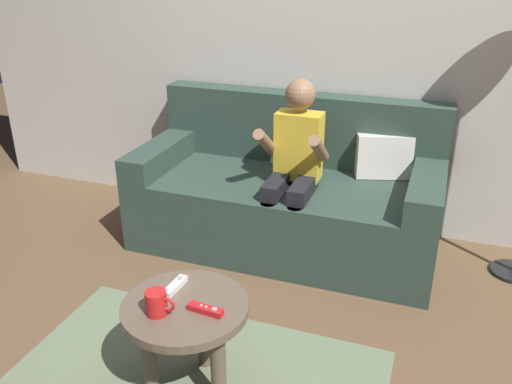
% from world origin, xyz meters
% --- Properties ---
extents(ground_plane, '(10.09, 10.09, 0.00)m').
position_xyz_m(ground_plane, '(0.00, 0.00, 0.00)').
color(ground_plane, brown).
extents(wall_back, '(5.05, 0.05, 2.50)m').
position_xyz_m(wall_back, '(0.00, 1.52, 1.25)').
color(wall_back, beige).
rests_on(wall_back, ground).
extents(couch, '(1.76, 0.80, 0.86)m').
position_xyz_m(couch, '(-0.12, 1.13, 0.30)').
color(couch, '#2D4238').
rests_on(couch, ground).
extents(person_seated_on_couch, '(0.35, 0.43, 1.03)m').
position_xyz_m(person_seated_on_couch, '(-0.04, 0.95, 0.59)').
color(person_seated_on_couch, black).
rests_on(person_seated_on_couch, ground).
extents(coffee_table, '(0.49, 0.49, 0.42)m').
position_xyz_m(coffee_table, '(-0.13, -0.19, 0.33)').
color(coffee_table, brown).
rests_on(coffee_table, ground).
extents(game_remote_white_near_edge, '(0.05, 0.14, 0.03)m').
position_xyz_m(game_remote_white_near_edge, '(-0.22, -0.12, 0.43)').
color(game_remote_white_near_edge, white).
rests_on(game_remote_white_near_edge, coffee_table).
extents(game_remote_red_center, '(0.14, 0.05, 0.03)m').
position_xyz_m(game_remote_red_center, '(-0.04, -0.22, 0.43)').
color(game_remote_red_center, red).
rests_on(game_remote_red_center, coffee_table).
extents(coffee_mug, '(0.12, 0.08, 0.10)m').
position_xyz_m(coffee_mug, '(-0.20, -0.28, 0.46)').
color(coffee_mug, red).
rests_on(coffee_mug, coffee_table).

